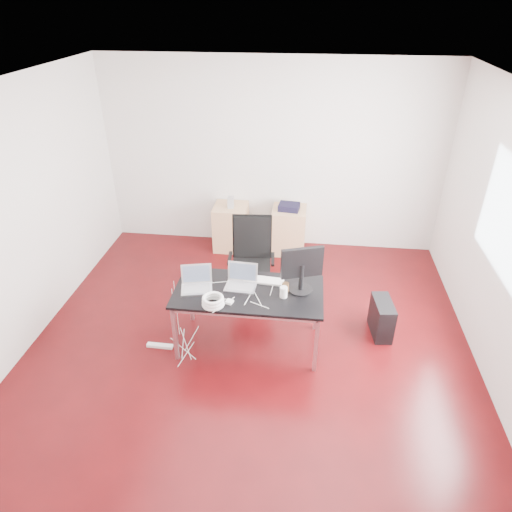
# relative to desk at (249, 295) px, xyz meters

# --- Properties ---
(room_shell) EXTENTS (5.00, 5.00, 5.00)m
(room_shell) POSITION_rel_desk_xyz_m (0.05, -0.01, 0.73)
(room_shell) COLOR #3B0609
(room_shell) RESTS_ON ground
(desk) EXTENTS (1.60, 0.80, 0.73)m
(desk) POSITION_rel_desk_xyz_m (0.00, 0.00, 0.00)
(desk) COLOR black
(desk) RESTS_ON ground
(office_chair) EXTENTS (0.51, 0.53, 1.08)m
(office_chair) POSITION_rel_desk_xyz_m (-0.09, 0.94, -0.07)
(office_chair) COLOR black
(office_chair) RESTS_ON ground
(filing_cabinet_left) EXTENTS (0.50, 0.50, 0.70)m
(filing_cabinet_left) POSITION_rel_desk_xyz_m (-0.58, 2.22, -0.33)
(filing_cabinet_left) COLOR tan
(filing_cabinet_left) RESTS_ON ground
(filing_cabinet_right) EXTENTS (0.50, 0.50, 0.70)m
(filing_cabinet_right) POSITION_rel_desk_xyz_m (0.32, 2.22, -0.33)
(filing_cabinet_right) COLOR tan
(filing_cabinet_right) RESTS_ON ground
(pc_tower) EXTENTS (0.25, 0.47, 0.44)m
(pc_tower) POSITION_rel_desk_xyz_m (1.51, 0.37, -0.46)
(pc_tower) COLOR black
(pc_tower) RESTS_ON ground
(wastebasket) EXTENTS (0.29, 0.29, 0.28)m
(wastebasket) POSITION_rel_desk_xyz_m (-0.30, 2.00, -0.54)
(wastebasket) COLOR black
(wastebasket) RESTS_ON ground
(power_strip) EXTENTS (0.30, 0.07, 0.04)m
(power_strip) POSITION_rel_desk_xyz_m (-1.00, -0.19, -0.66)
(power_strip) COLOR white
(power_strip) RESTS_ON ground
(laptop_left) EXTENTS (0.38, 0.32, 0.23)m
(laptop_left) POSITION_rel_desk_xyz_m (-0.57, -0.00, 0.11)
(laptop_left) COLOR silver
(laptop_left) RESTS_ON desk
(laptop_right) EXTENTS (0.35, 0.27, 0.23)m
(laptop_right) POSITION_rel_desk_xyz_m (-0.09, 0.10, 0.11)
(laptop_right) COLOR silver
(laptop_right) RESTS_ON desk
(monitor) EXTENTS (0.44, 0.26, 0.51)m
(monitor) POSITION_rel_desk_xyz_m (0.55, 0.09, 0.34)
(monitor) COLOR black
(monitor) RESTS_ON desk
(keyboard) EXTENTS (0.45, 0.18, 0.02)m
(keyboard) POSITION_rel_desk_xyz_m (0.14, 0.21, 0.06)
(keyboard) COLOR white
(keyboard) RESTS_ON desk
(cup_white) EXTENTS (0.10, 0.10, 0.12)m
(cup_white) POSITION_rel_desk_xyz_m (0.38, -0.06, 0.11)
(cup_white) COLOR white
(cup_white) RESTS_ON desk
(cup_brown) EXTENTS (0.09, 0.09, 0.10)m
(cup_brown) POSITION_rel_desk_xyz_m (0.39, 0.04, 0.10)
(cup_brown) COLOR #52371C
(cup_brown) RESTS_ON desk
(cable_coil) EXTENTS (0.24, 0.24, 0.11)m
(cable_coil) POSITION_rel_desk_xyz_m (-0.32, -0.30, 0.11)
(cable_coil) COLOR white
(cable_coil) RESTS_ON desk
(power_adapter) EXTENTS (0.09, 0.09, 0.03)m
(power_adapter) POSITION_rel_desk_xyz_m (-0.17, -0.24, 0.07)
(power_adapter) COLOR white
(power_adapter) RESTS_ON desk
(speaker) EXTENTS (0.09, 0.08, 0.18)m
(speaker) POSITION_rel_desk_xyz_m (-0.56, 2.16, 0.11)
(speaker) COLOR #9E9E9E
(speaker) RESTS_ON filing_cabinet_left
(navy_garment) EXTENTS (0.32, 0.27, 0.09)m
(navy_garment) POSITION_rel_desk_xyz_m (0.31, 2.20, 0.07)
(navy_garment) COLOR black
(navy_garment) RESTS_ON filing_cabinet_right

